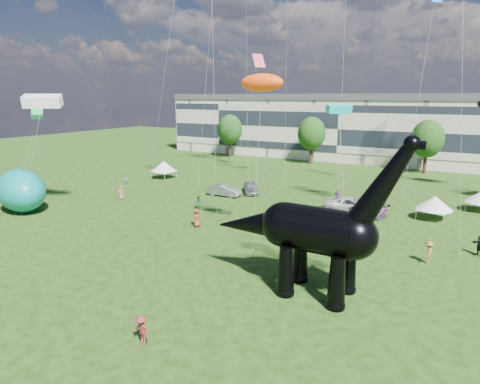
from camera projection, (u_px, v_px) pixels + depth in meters
The scene contains 15 objects.
ground at pixel (206, 294), 26.28m from camera, with size 220.00×220.00×0.00m, color #16330C.
terrace_row at pixel (346, 130), 81.14m from camera, with size 78.00×11.00×12.00m, color beige.
tree_far_left at pixel (230, 127), 84.03m from camera, with size 5.20×5.20×9.44m.
tree_mid_left at pixel (312, 131), 75.38m from camera, with size 5.20×5.20×9.44m.
tree_mid_right at pixel (428, 136), 65.78m from camera, with size 5.20×5.20×9.44m.
dinosaur_sculpture at pixel (310, 232), 25.76m from camera, with size 13.43×3.73×11.03m.
car_silver at pixel (251, 187), 53.47m from camera, with size 1.83×4.55×1.55m, color #AEAFB3.
car_grey at pixel (224, 190), 51.95m from camera, with size 1.55×4.45×1.47m, color gray.
car_white at pixel (351, 205), 44.76m from camera, with size 2.68×5.81×1.61m, color silver.
car_dark at pixel (362, 212), 42.04m from camera, with size 2.30×5.65×1.64m, color #595960.
gazebo_near at pixel (434, 203), 41.85m from camera, with size 4.24×4.24×2.52m.
gazebo_left at pixel (164, 166), 62.97m from camera, with size 4.05×4.05×2.70m.
inflatable_teal at pixel (21, 190), 44.73m from camera, with size 7.67×4.80×4.80m, color #0B8685.
visitors at pixel (281, 222), 38.56m from camera, with size 50.67×42.38×1.85m.
kites at pixel (351, 34), 43.35m from camera, with size 64.47×48.26×28.67m.
Camera 1 is at (13.82, -19.74, 12.66)m, focal length 30.00 mm.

